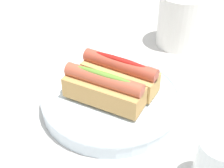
# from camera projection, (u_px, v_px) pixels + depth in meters

# --- Properties ---
(ground_plane) EXTENTS (2.40, 2.40, 0.00)m
(ground_plane) POSITION_uv_depth(u_px,v_px,m) (108.00, 98.00, 0.67)
(ground_plane) COLOR beige
(serving_bowl) EXTENTS (0.27, 0.27, 0.03)m
(serving_bowl) POSITION_uv_depth(u_px,v_px,m) (112.00, 99.00, 0.64)
(serving_bowl) COLOR silver
(serving_bowl) RESTS_ON ground_plane
(hotdog_front) EXTENTS (0.16, 0.09, 0.06)m
(hotdog_front) POSITION_uv_depth(u_px,v_px,m) (104.00, 88.00, 0.60)
(hotdog_front) COLOR tan
(hotdog_front) RESTS_ON serving_bowl
(hotdog_back) EXTENTS (0.16, 0.08, 0.06)m
(hotdog_back) POSITION_uv_depth(u_px,v_px,m) (120.00, 73.00, 0.64)
(hotdog_back) COLOR tan
(hotdog_back) RESTS_ON serving_bowl
(water_glass) EXTENTS (0.07, 0.07, 0.09)m
(water_glass) POSITION_uv_depth(u_px,v_px,m) (217.00, 166.00, 0.49)
(water_glass) COLOR white
(water_glass) RESTS_ON ground_plane
(paper_towel_roll) EXTENTS (0.11, 0.11, 0.13)m
(paper_towel_roll) POSITION_uv_depth(u_px,v_px,m) (180.00, 20.00, 0.81)
(paper_towel_roll) COLOR white
(paper_towel_roll) RESTS_ON ground_plane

